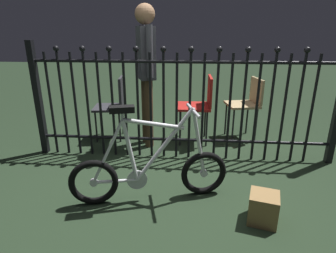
{
  "coord_description": "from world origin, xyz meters",
  "views": [
    {
      "loc": [
        0.09,
        -2.38,
        1.46
      ],
      "look_at": [
        -0.12,
        0.21,
        0.55
      ],
      "focal_mm": 30.05,
      "sensor_mm": 36.0,
      "label": 1
    }
  ],
  "objects_px": {
    "chair_tan": "(247,101)",
    "person_visitor": "(146,64)",
    "bicycle": "(150,170)",
    "chair_charcoal": "(114,102)",
    "chair_red": "(200,102)",
    "display_crate": "(263,208)"
  },
  "relations": [
    {
      "from": "chair_charcoal",
      "to": "person_visitor",
      "type": "xyz_separation_m",
      "value": [
        0.48,
        -0.18,
        0.53
      ]
    },
    {
      "from": "chair_tan",
      "to": "display_crate",
      "type": "bearing_deg",
      "value": -95.3
    },
    {
      "from": "bicycle",
      "to": "chair_red",
      "type": "distance_m",
      "value": 1.51
    },
    {
      "from": "chair_charcoal",
      "to": "chair_red",
      "type": "height_order",
      "value": "chair_red"
    },
    {
      "from": "display_crate",
      "to": "chair_tan",
      "type": "bearing_deg",
      "value": 84.7
    },
    {
      "from": "chair_red",
      "to": "person_visitor",
      "type": "height_order",
      "value": "person_visitor"
    },
    {
      "from": "chair_tan",
      "to": "display_crate",
      "type": "xyz_separation_m",
      "value": [
        -0.17,
        -1.84,
        -0.4
      ]
    },
    {
      "from": "chair_charcoal",
      "to": "display_crate",
      "type": "relative_size",
      "value": 3.52
    },
    {
      "from": "bicycle",
      "to": "chair_red",
      "type": "bearing_deg",
      "value": 71.95
    },
    {
      "from": "chair_tan",
      "to": "chair_red",
      "type": "height_order",
      "value": "chair_red"
    },
    {
      "from": "chair_tan",
      "to": "display_crate",
      "type": "distance_m",
      "value": 1.89
    },
    {
      "from": "chair_charcoal",
      "to": "person_visitor",
      "type": "relative_size",
      "value": 0.49
    },
    {
      "from": "bicycle",
      "to": "display_crate",
      "type": "distance_m",
      "value": 0.98
    },
    {
      "from": "person_visitor",
      "to": "display_crate",
      "type": "bearing_deg",
      "value": -52.64
    },
    {
      "from": "chair_red",
      "to": "person_visitor",
      "type": "relative_size",
      "value": 0.51
    },
    {
      "from": "chair_tan",
      "to": "display_crate",
      "type": "relative_size",
      "value": 3.44
    },
    {
      "from": "bicycle",
      "to": "chair_charcoal",
      "type": "bearing_deg",
      "value": 115.51
    },
    {
      "from": "chair_charcoal",
      "to": "chair_red",
      "type": "relative_size",
      "value": 0.97
    },
    {
      "from": "display_crate",
      "to": "chair_red",
      "type": "bearing_deg",
      "value": 105.96
    },
    {
      "from": "chair_tan",
      "to": "person_visitor",
      "type": "relative_size",
      "value": 0.48
    },
    {
      "from": "chair_red",
      "to": "display_crate",
      "type": "bearing_deg",
      "value": -74.04
    },
    {
      "from": "bicycle",
      "to": "chair_red",
      "type": "relative_size",
      "value": 1.55
    }
  ]
}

